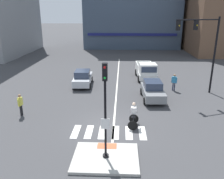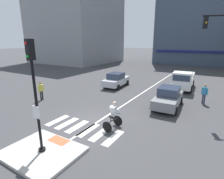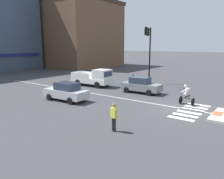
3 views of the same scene
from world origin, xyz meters
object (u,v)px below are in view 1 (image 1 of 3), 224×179
pickup_truck_white_eastbound_far (146,71)px  cyclist (134,114)px  pedestrian_at_curb_left (20,103)px  traffic_light_mast (204,43)px  car_grey_eastbound_mid (153,90)px  signal_pole (105,103)px  pedestrian_waiting_far_side (174,81)px  car_silver_westbound_far (83,78)px

pickup_truck_white_eastbound_far → cyclist: pickup_truck_white_eastbound_far is taller
cyclist → pedestrian_at_curb_left: cyclist is taller
traffic_light_mast → pickup_truck_white_eastbound_far: bearing=133.2°
traffic_light_mast → pedestrian_at_curb_left: size_ratio=4.20×
car_grey_eastbound_mid → pickup_truck_white_eastbound_far: size_ratio=0.80×
pickup_truck_white_eastbound_far → pedestrian_at_curb_left: (-10.24, -10.31, 0.00)m
signal_pole → pickup_truck_white_eastbound_far: bearing=77.2°
signal_pole → pedestrian_at_curb_left: bearing=142.2°
traffic_light_mast → signal_pole: bearing=-126.8°
signal_pole → pedestrian_waiting_far_side: (5.89, 11.59, -2.18)m
car_silver_westbound_far → car_grey_eastbound_mid: bearing=-28.6°
pickup_truck_white_eastbound_far → pedestrian_waiting_far_side: 4.58m
pickup_truck_white_eastbound_far → pedestrian_waiting_far_side: size_ratio=3.11×
signal_pole → car_silver_westbound_far: signal_pole is taller
signal_pole → cyclist: bearing=67.2°
traffic_light_mast → pedestrian_waiting_far_side: size_ratio=4.20×
pickup_truck_white_eastbound_far → cyclist: size_ratio=3.09×
cyclist → car_silver_westbound_far: bearing=118.6°
car_silver_westbound_far → pedestrian_at_curb_left: (-3.37, -7.70, 0.17)m
car_grey_eastbound_mid → car_silver_westbound_far: bearing=151.4°
signal_pole → pickup_truck_white_eastbound_far: 16.06m
pedestrian_waiting_far_side → car_silver_westbound_far: bearing=171.9°
traffic_light_mast → pedestrian_at_curb_left: bearing=-159.5°
car_silver_westbound_far → cyclist: 10.34m
car_grey_eastbound_mid → traffic_light_mast: bearing=19.0°
car_grey_eastbound_mid → pickup_truck_white_eastbound_far: 6.35m
signal_pole → car_silver_westbound_far: size_ratio=1.20×
car_silver_westbound_far → pedestrian_waiting_far_side: bearing=-8.1°
cyclist → pedestrian_waiting_far_side: (4.28, 7.77, 0.11)m
signal_pole → pedestrian_waiting_far_side: size_ratio=3.00×
signal_pole → car_grey_eastbound_mid: signal_pole is taller
car_grey_eastbound_mid → cyclist: (-1.91, -5.35, 0.06)m
signal_pole → car_grey_eastbound_mid: 10.10m
car_grey_eastbound_mid → car_silver_westbound_far: (-6.85, 3.74, 0.00)m
pickup_truck_white_eastbound_far → pedestrian_at_curb_left: 14.53m
signal_pole → pedestrian_waiting_far_side: bearing=63.0°
pickup_truck_white_eastbound_far → pedestrian_at_curb_left: size_ratio=3.11×
traffic_light_mast → pedestrian_waiting_far_side: bearing=158.1°
car_grey_eastbound_mid → cyclist: 5.68m
car_silver_westbound_far → pedestrian_at_curb_left: size_ratio=2.50×
car_grey_eastbound_mid → car_silver_westbound_far: 7.80m
pickup_truck_white_eastbound_far → traffic_light_mast: bearing=-46.8°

